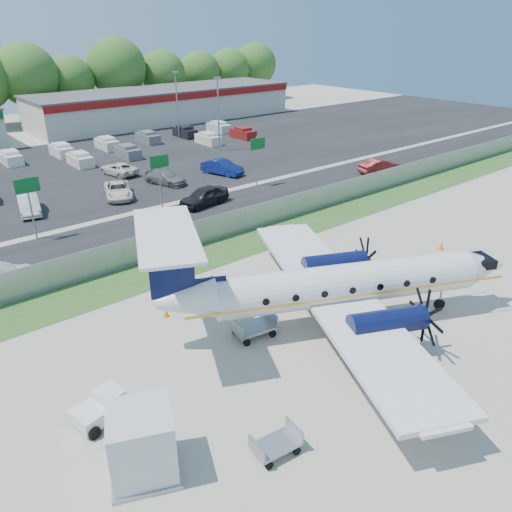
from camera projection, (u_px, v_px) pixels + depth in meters
ground at (326, 331)px, 27.03m from camera, size 170.00×170.00×0.00m
grass_verge at (203, 257)px, 35.44m from camera, size 170.00×4.00×0.02m
access_road at (154, 229)px, 40.34m from camera, size 170.00×8.00×0.02m
parking_lot at (61, 174)px, 55.06m from camera, size 170.00×32.00×0.02m
perimeter_fence at (187, 236)px, 36.42m from camera, size 120.00×0.06×1.99m
building_east at (166, 104)px, 84.26m from camera, size 44.40×12.40×5.24m
sign_left at (28, 194)px, 36.97m from camera, size 1.80×0.26×5.00m
sign_mid at (160, 169)px, 43.27m from camera, size 1.80×0.26×5.00m
sign_right at (257, 151)px, 49.58m from camera, size 1.80×0.26×5.00m
light_pole_ne at (218, 109)px, 62.91m from camera, size 0.90×0.35×9.09m
light_pole_se at (177, 101)px, 69.92m from camera, size 0.90×0.35×9.09m
aircraft at (339, 285)px, 26.61m from camera, size 20.43×19.82×6.38m
pushback_tug at (103, 407)px, 20.84m from camera, size 2.44×1.94×1.21m
baggage_cart_near at (254, 327)px, 26.38m from camera, size 2.42×1.67×1.18m
baggage_cart_far at (276, 444)px, 19.18m from camera, size 1.96×1.31×0.97m
service_container at (142, 445)px, 18.05m from camera, size 3.24×3.24×2.74m
cone_nose at (441, 246)px, 36.63m from camera, size 0.43×0.43×0.61m
cone_starboard_wing at (166, 313)px, 28.27m from camera, size 0.33×0.33×0.47m
road_car_west at (1, 283)px, 32.00m from camera, size 5.02×3.51×1.35m
road_car_mid at (205, 205)px, 45.66m from camera, size 5.25×2.84×1.69m
road_car_east at (380, 173)px, 55.22m from camera, size 5.11×2.92×1.59m
parked_car_b at (31, 213)px, 43.75m from camera, size 2.59×4.94×1.55m
parked_car_c at (119, 197)px, 47.64m from camera, size 3.99×5.65×1.43m
parked_car_d at (166, 184)px, 51.59m from camera, size 3.39×5.08×1.37m
parked_car_e at (222, 174)px, 54.90m from camera, size 3.08×5.17×1.61m
parked_car_g at (119, 175)px, 54.73m from camera, size 3.08×5.18×1.35m
far_parking_rows at (46, 165)px, 58.57m from camera, size 56.00×10.00×1.60m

